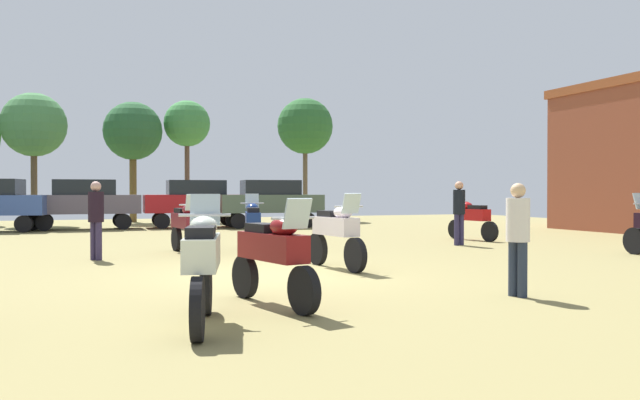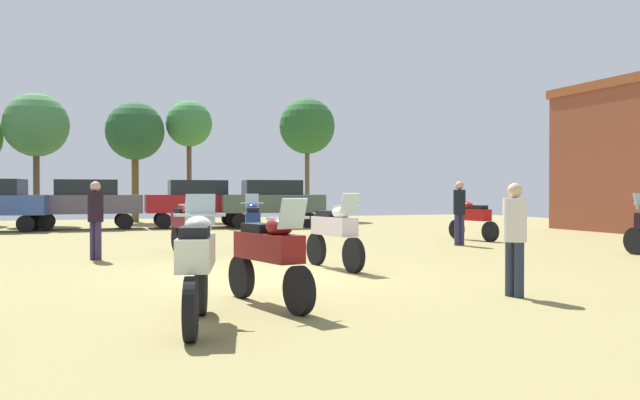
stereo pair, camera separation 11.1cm
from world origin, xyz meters
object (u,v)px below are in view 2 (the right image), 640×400
at_px(tree_3, 189,125).
at_px(motorcycle_10, 253,223).
at_px(car_4, 86,200).
at_px(motorcycle_8, 185,224).
at_px(motorcycle_3, 197,262).
at_px(tree_7, 307,127).
at_px(person_1, 459,208).
at_px(person_2, 515,231).
at_px(car_2, 272,200).
at_px(motorcycle_4, 335,232).
at_px(person_3, 96,214).
at_px(tree_6, 36,126).
at_px(motorcycle_5, 472,217).
at_px(car_3, 198,200).
at_px(motorcycle_1, 269,253).
at_px(tree_5, 135,132).

bearing_deg(tree_3, motorcycle_10, -93.80).
bearing_deg(car_4, motorcycle_8, -170.20).
distance_m(motorcycle_3, tree_7, 27.81).
distance_m(person_1, person_2, 9.13).
bearing_deg(person_1, motorcycle_10, 171.19).
xyz_separation_m(motorcycle_10, car_2, (3.51, 10.35, 0.44)).
bearing_deg(motorcycle_4, person_3, -45.74).
xyz_separation_m(motorcycle_3, tree_6, (-3.02, 25.15, 3.80)).
xyz_separation_m(motorcycle_5, car_4, (-11.29, 10.46, 0.46)).
relative_size(motorcycle_5, motorcycle_10, 0.93).
height_order(motorcycle_3, car_3, car_3).
bearing_deg(motorcycle_1, tree_5, -103.51).
distance_m(motorcycle_4, tree_5, 22.18).
xyz_separation_m(tree_3, tree_6, (-7.16, -1.44, -0.43)).
xyz_separation_m(person_1, tree_3, (-4.74, 18.00, 3.90)).
height_order(person_1, tree_6, tree_6).
distance_m(motorcycle_5, tree_5, 18.88).
height_order(motorcycle_1, person_1, person_1).
relative_size(motorcycle_10, tree_5, 0.37).
relative_size(car_3, person_1, 2.41).
relative_size(motorcycle_3, person_1, 1.16).
bearing_deg(car_3, tree_3, -3.08).
bearing_deg(tree_7, motorcycle_8, -118.23).
height_order(car_2, tree_6, tree_6).
xyz_separation_m(motorcycle_8, person_1, (7.67, -0.18, 0.34)).
distance_m(tree_5, tree_7, 8.83).
bearing_deg(motorcycle_5, car_4, 126.32).
relative_size(motorcycle_1, car_4, 0.51).
relative_size(person_2, person_3, 0.94).
relative_size(motorcycle_1, person_2, 1.32).
xyz_separation_m(motorcycle_4, car_2, (2.98, 14.78, 0.44)).
relative_size(motorcycle_4, tree_3, 0.35).
height_order(motorcycle_8, car_2, car_2).
xyz_separation_m(car_3, tree_6, (-6.55, 4.63, 3.36)).
bearing_deg(tree_7, car_2, -121.23).
relative_size(motorcycle_3, car_2, 0.47).
xyz_separation_m(motorcycle_1, tree_6, (-4.15, 24.16, 3.82)).
bearing_deg(motorcycle_10, tree_6, 123.31).
bearing_deg(motorcycle_4, motorcycle_8, -69.26).
relative_size(person_2, tree_5, 0.28).
bearing_deg(tree_6, motorcycle_4, -72.42).
bearing_deg(motorcycle_3, tree_6, 111.06).
xyz_separation_m(motorcycle_4, person_1, (5.39, 4.00, 0.33)).
height_order(motorcycle_5, tree_3, tree_3).
distance_m(motorcycle_4, tree_7, 22.39).
relative_size(car_2, tree_7, 0.69).
relative_size(motorcycle_8, car_3, 0.52).
relative_size(car_2, tree_6, 0.74).
bearing_deg(motorcycle_8, motorcycle_5, -178.47).
bearing_deg(motorcycle_1, car_2, -119.05).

